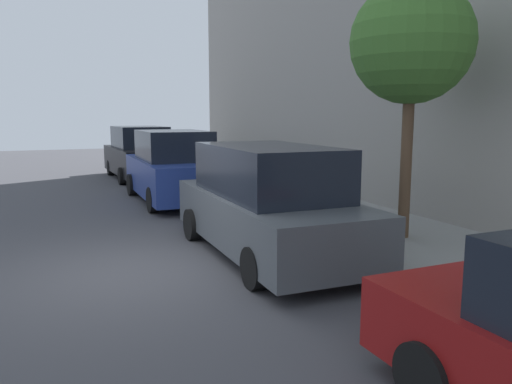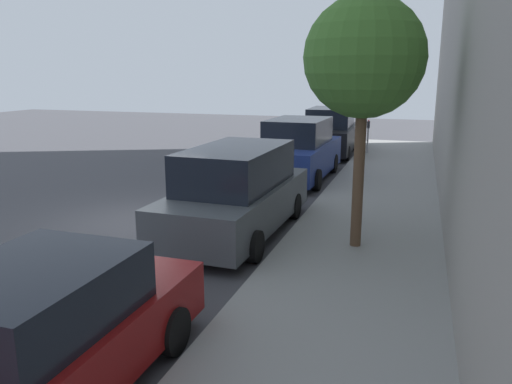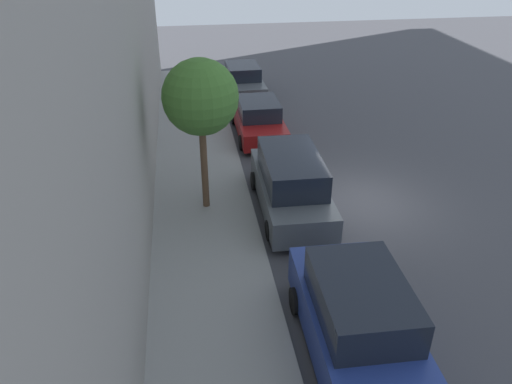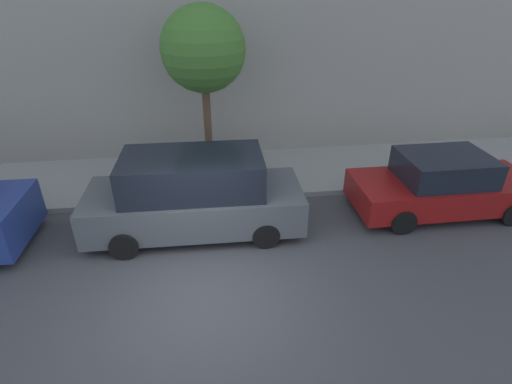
# 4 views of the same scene
# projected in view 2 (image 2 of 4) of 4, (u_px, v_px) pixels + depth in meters

# --- Properties ---
(ground_plane) EXTENTS (60.00, 60.00, 0.00)m
(ground_plane) POSITION_uv_depth(u_px,v_px,m) (141.00, 224.00, 11.55)
(ground_plane) COLOR #424247
(sidewalk) EXTENTS (3.10, 32.00, 0.15)m
(sidewalk) POSITION_uv_depth(u_px,v_px,m) (362.00, 244.00, 9.99)
(sidewalk) COLOR gray
(sidewalk) RESTS_ON ground_plane
(parked_sedan_second) EXTENTS (1.92, 4.50, 1.54)m
(parked_sedan_second) POSITION_uv_depth(u_px,v_px,m) (33.00, 344.00, 5.07)
(parked_sedan_second) COLOR maroon
(parked_sedan_second) RESTS_ON ground_plane
(parked_minivan_third) EXTENTS (2.02, 4.94, 1.90)m
(parked_minivan_third) POSITION_uv_depth(u_px,v_px,m) (237.00, 192.00, 10.71)
(parked_minivan_third) COLOR #4C5156
(parked_minivan_third) RESTS_ON ground_plane
(parked_suv_fourth) EXTENTS (2.08, 4.84, 1.98)m
(parked_suv_fourth) POSITION_uv_depth(u_px,v_px,m) (298.00, 151.00, 16.31)
(parked_suv_fourth) COLOR navy
(parked_suv_fourth) RESTS_ON ground_plane
(parked_suv_fifth) EXTENTS (2.10, 4.86, 1.98)m
(parked_suv_fifth) POSITION_uv_depth(u_px,v_px,m) (330.00, 133.00, 21.36)
(parked_suv_fifth) COLOR black
(parked_suv_fifth) RESTS_ON ground_plane
(parking_meter_far) EXTENTS (0.11, 0.15, 1.39)m
(parking_meter_far) POSITION_uv_depth(u_px,v_px,m) (368.00, 133.00, 20.59)
(parking_meter_far) COLOR #ADADB2
(parking_meter_far) RESTS_ON sidewalk
(street_tree) EXTENTS (2.18, 2.18, 4.63)m
(street_tree) POSITION_uv_depth(u_px,v_px,m) (364.00, 59.00, 8.90)
(street_tree) COLOR brown
(street_tree) RESTS_ON sidewalk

